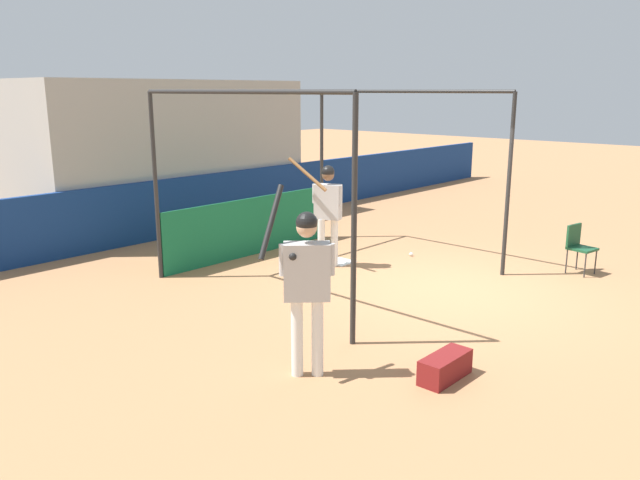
{
  "coord_description": "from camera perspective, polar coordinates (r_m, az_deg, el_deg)",
  "views": [
    {
      "loc": [
        -8.35,
        -4.87,
        3.08
      ],
      "look_at": [
        -2.01,
        0.92,
        1.01
      ],
      "focal_mm": 35.0,
      "sensor_mm": 36.0,
      "label": 1
    }
  ],
  "objects": [
    {
      "name": "ground_plane",
      "position": [
        10.14,
        11.59,
        -4.42
      ],
      "size": [
        60.0,
        60.0,
        0.0
      ],
      "primitive_type": "plane",
      "color": "#A8754C"
    },
    {
      "name": "outfield_wall",
      "position": [
        14.18,
        -10.75,
        3.34
      ],
      "size": [
        24.0,
        0.12,
        1.25
      ],
      "color": "navy",
      "rests_on": "ground"
    },
    {
      "name": "bleacher_section",
      "position": [
        15.73,
        -15.49,
        7.88
      ],
      "size": [
        6.5,
        4.0,
        3.33
      ],
      "color": "#9E9E99",
      "rests_on": "ground"
    },
    {
      "name": "batting_cage",
      "position": [
        11.19,
        -3.69,
        4.41
      ],
      "size": [
        4.1,
        4.26,
        3.09
      ],
      "color": "#282828",
      "rests_on": "ground"
    },
    {
      "name": "home_plate",
      "position": [
        11.47,
        1.88,
        -2.01
      ],
      "size": [
        0.44,
        0.44,
        0.02
      ],
      "color": "white",
      "rests_on": "ground"
    },
    {
      "name": "player_batter",
      "position": [
        10.96,
        0.68,
        3.16
      ],
      "size": [
        0.69,
        0.79,
        1.96
      ],
      "rotation": [
        0.0,
        0.0,
        1.97
      ],
      "color": "white",
      "rests_on": "ground"
    },
    {
      "name": "player_waiting",
      "position": [
        6.68,
        -1.28,
        -3.43
      ],
      "size": [
        0.77,
        0.65,
        2.11
      ],
      "rotation": [
        0.0,
        0.0,
        2.35
      ],
      "color": "white",
      "rests_on": "ground"
    },
    {
      "name": "folding_chair",
      "position": [
        11.59,
        22.53,
        -0.3
      ],
      "size": [
        0.46,
        0.46,
        0.84
      ],
      "rotation": [
        0.0,
        0.0,
        2.98
      ],
      "color": "#194C2D",
      "rests_on": "ground"
    },
    {
      "name": "equipment_bag",
      "position": [
        7.07,
        11.37,
        -11.31
      ],
      "size": [
        0.7,
        0.28,
        0.28
      ],
      "color": "maroon",
      "rests_on": "ground"
    },
    {
      "name": "baseball",
      "position": [
        12.0,
        8.33,
        -1.29
      ],
      "size": [
        0.07,
        0.07,
        0.07
      ],
      "color": "white",
      "rests_on": "ground"
    }
  ]
}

